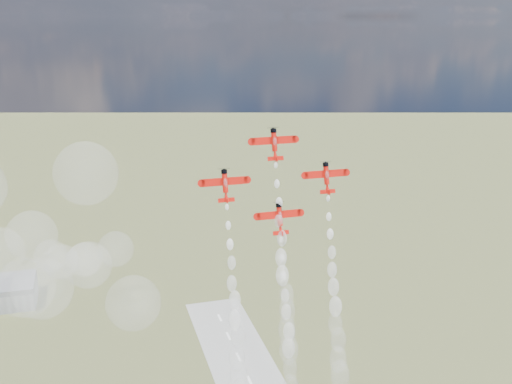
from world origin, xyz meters
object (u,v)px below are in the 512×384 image
object	(u,v)px
plane_lead	(274,143)
plane_slot	(280,218)
plane_left	(225,185)
plane_right	(326,177)

from	to	relation	value
plane_lead	plane_slot	xyz separation A→B (m)	(0.00, -5.38, -19.80)
plane_lead	plane_left	distance (m)	17.89
plane_left	plane_slot	bearing A→B (deg)	-10.41
plane_right	plane_slot	distance (m)	17.89
plane_left	plane_right	xyz separation A→B (m)	(29.32, 0.00, 0.00)
plane_left	plane_slot	distance (m)	17.89
plane_left	plane_right	bearing A→B (deg)	0.00
plane_left	plane_right	size ratio (longest dim) A/B	1.00
plane_right	plane_lead	bearing A→B (deg)	169.59
plane_lead	plane_left	world-z (taller)	plane_lead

